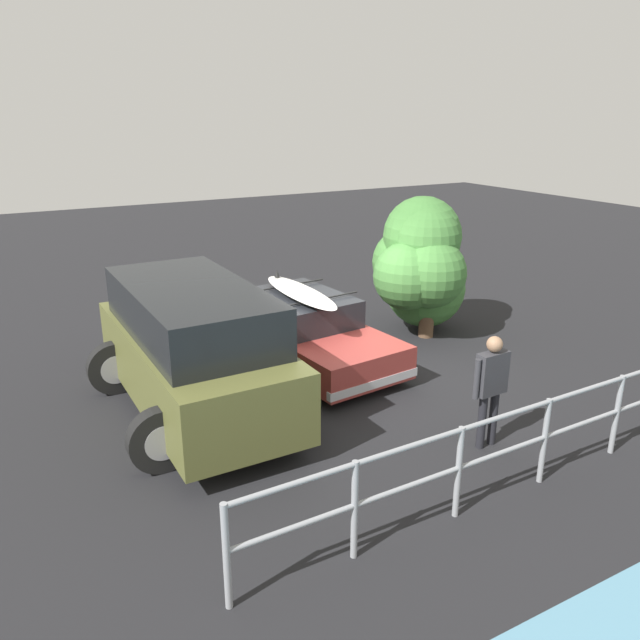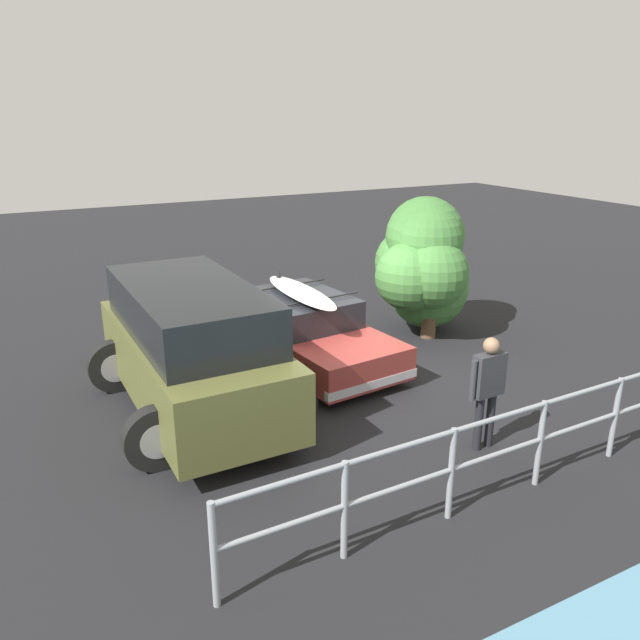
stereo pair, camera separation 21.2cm
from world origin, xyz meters
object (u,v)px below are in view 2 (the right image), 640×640
(sedan_car, at_px, (303,330))
(bush_near_left, at_px, (423,264))
(person_bystander, at_px, (488,383))
(suv_car, at_px, (192,348))

(sedan_car, bearing_deg, bush_near_left, -176.36)
(person_bystander, bearing_deg, sedan_car, -79.03)
(sedan_car, height_order, suv_car, suv_car)
(sedan_car, xyz_separation_m, suv_car, (2.34, 1.06, 0.44))
(sedan_car, height_order, person_bystander, person_bystander)
(suv_car, distance_m, bush_near_left, 5.23)
(suv_car, distance_m, person_bystander, 4.22)
(person_bystander, bearing_deg, suv_car, -42.67)
(suv_car, bearing_deg, sedan_car, -155.61)
(suv_car, relative_size, bush_near_left, 1.67)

